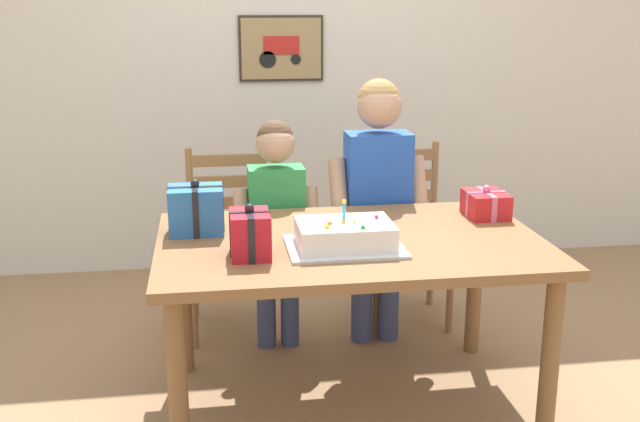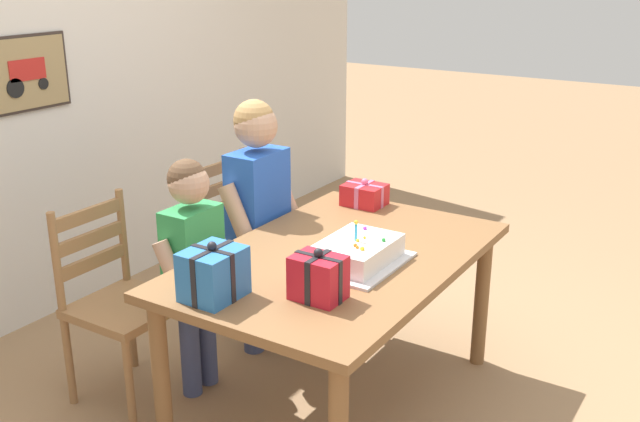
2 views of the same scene
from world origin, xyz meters
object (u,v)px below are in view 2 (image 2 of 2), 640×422
(gift_box_beside_cake, at_px, (213,274))
(dining_table, at_px, (338,273))
(chair_right, at_px, (244,239))
(chair_left, at_px, (119,302))
(child_younger, at_px, (193,255))
(child_older, at_px, (258,202))
(birthday_cake, at_px, (357,253))
(gift_box_red_large, at_px, (364,195))
(gift_box_corner_small, at_px, (318,277))

(gift_box_beside_cake, bearing_deg, dining_table, -16.47)
(gift_box_beside_cake, xyz_separation_m, chair_right, (1.06, 0.69, -0.36))
(chair_left, bearing_deg, dining_table, -62.47)
(chair_left, bearing_deg, child_younger, -50.61)
(chair_right, distance_m, child_younger, 0.77)
(child_younger, bearing_deg, gift_box_beside_cake, -130.18)
(child_older, relative_size, child_younger, 1.16)
(birthday_cake, relative_size, child_older, 0.34)
(birthday_cake, height_order, gift_box_red_large, birthday_cake)
(gift_box_beside_cake, xyz_separation_m, gift_box_corner_small, (0.20, -0.33, -0.01))
(birthday_cake, bearing_deg, gift_box_beside_cake, 152.29)
(child_older, bearing_deg, dining_table, -112.01)
(gift_box_beside_cake, height_order, child_older, child_older)
(gift_box_red_large, xyz_separation_m, gift_box_beside_cake, (-1.25, -0.05, 0.04))
(chair_right, xyz_separation_m, child_older, (-0.21, -0.26, 0.32))
(dining_table, xyz_separation_m, child_younger, (-0.24, 0.61, 0.04))
(dining_table, relative_size, chair_left, 1.65)
(gift_box_corner_small, relative_size, chair_left, 0.22)
(child_younger, bearing_deg, chair_right, 20.76)
(dining_table, distance_m, gift_box_corner_small, 0.47)
(child_older, bearing_deg, birthday_cake, -111.88)
(dining_table, relative_size, child_younger, 1.36)
(birthday_cake, distance_m, child_older, 0.78)
(birthday_cake, bearing_deg, gift_box_corner_small, -173.73)
(gift_box_corner_small, relative_size, chair_right, 0.22)
(gift_box_beside_cake, distance_m, chair_left, 0.79)
(gift_box_red_large, relative_size, gift_box_beside_cake, 0.93)
(gift_box_red_large, distance_m, gift_box_corner_small, 1.12)
(gift_box_red_large, distance_m, child_older, 0.55)
(gift_box_beside_cake, relative_size, child_younger, 0.20)
(gift_box_corner_small, bearing_deg, gift_box_red_large, 20.28)
(gift_box_red_large, bearing_deg, birthday_cake, -153.19)
(chair_right, bearing_deg, gift_box_corner_small, -129.96)
(gift_box_beside_cake, height_order, child_younger, child_younger)
(gift_box_corner_small, distance_m, chair_right, 1.38)
(gift_box_beside_cake, distance_m, chair_right, 1.31)
(birthday_cake, height_order, child_younger, child_younger)
(chair_right, bearing_deg, dining_table, -117.59)
(gift_box_red_large, height_order, gift_box_corner_small, gift_box_corner_small)
(gift_box_beside_cake, bearing_deg, child_older, 26.91)
(birthday_cake, xyz_separation_m, child_older, (0.29, 0.72, 0.01))
(gift_box_corner_small, bearing_deg, child_younger, 77.73)
(dining_table, relative_size, child_older, 1.17)
(birthday_cake, bearing_deg, gift_box_red_large, 26.81)
(birthday_cake, bearing_deg, child_older, 68.12)
(dining_table, distance_m, birthday_cake, 0.18)
(child_older, height_order, child_younger, child_older)
(birthday_cake, bearing_deg, dining_table, 68.79)
(birthday_cake, xyz_separation_m, gift_box_beside_cake, (-0.56, 0.29, 0.05))
(gift_box_red_large, xyz_separation_m, chair_left, (-1.10, 0.64, -0.32))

